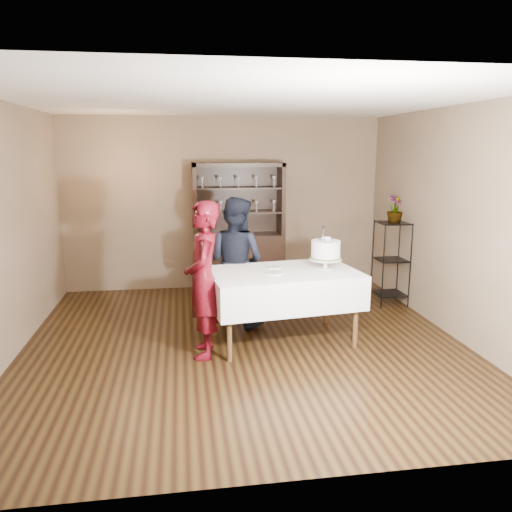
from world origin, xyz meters
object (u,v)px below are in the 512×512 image
at_px(china_hutch, 239,249).
at_px(cake_table, 283,288).
at_px(cake, 326,251).
at_px(potted_plant, 395,209).
at_px(plant_etagere, 391,260).
at_px(woman, 203,280).
at_px(man, 236,261).

height_order(china_hutch, cake_table, china_hutch).
bearing_deg(cake, potted_plant, 40.08).
relative_size(china_hutch, potted_plant, 5.20).
height_order(plant_etagere, cake, cake).
height_order(cake_table, woman, woman).
xyz_separation_m(plant_etagere, cake, (-1.32, -1.15, 0.40)).
distance_m(cake_table, potted_plant, 2.28).
distance_m(woman, potted_plant, 3.14).
xyz_separation_m(cake_table, woman, (-0.92, -0.27, 0.20)).
bearing_deg(china_hutch, cake, -70.94).
bearing_deg(potted_plant, man, -168.54).
bearing_deg(man, potted_plant, -129.02).
xyz_separation_m(man, cake, (0.98, -0.64, 0.23)).
xyz_separation_m(cake_table, potted_plant, (1.82, 1.16, 0.74)).
xyz_separation_m(plant_etagere, man, (-2.30, -0.51, 0.16)).
height_order(woman, potted_plant, woman).
height_order(china_hutch, woman, china_hutch).
relative_size(plant_etagere, potted_plant, 3.12).
bearing_deg(potted_plant, cake_table, -147.57).
distance_m(china_hutch, cake_table, 2.27).
relative_size(cake_table, potted_plant, 4.66).
xyz_separation_m(china_hutch, potted_plant, (2.07, -1.09, 0.72)).
bearing_deg(cake_table, woman, -163.81).
height_order(plant_etagere, potted_plant, potted_plant).
height_order(plant_etagere, cake_table, plant_etagere).
bearing_deg(woman, china_hutch, 168.01).
height_order(cake, potted_plant, potted_plant).
distance_m(china_hutch, cake, 2.36).
bearing_deg(plant_etagere, potted_plant, -98.72).
bearing_deg(china_hutch, potted_plant, -27.81).
distance_m(man, cake, 1.19).
height_order(man, cake, man).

